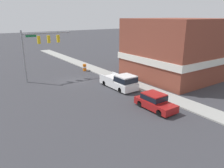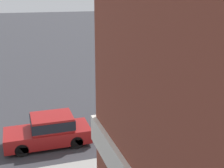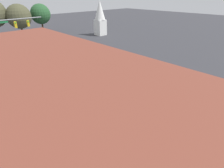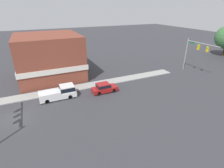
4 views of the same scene
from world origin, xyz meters
TOP-DOWN VIEW (x-y plane):
  - ground_plane at (0.00, 0.00)m, footprint 200.00×200.00m
  - sidewalk_curb at (-5.70, 0.00)m, footprint 2.40×60.00m
  - near_signal_assembly at (3.46, -3.24)m, footprint 6.86×0.49m
  - car_lead at (-2.19, 13.38)m, footprint 1.84×4.29m
  - pickup_truck_parked at (-3.23, 6.50)m, footprint 2.15×5.58m
  - construction_barrel at (-3.90, -4.43)m, footprint 0.58×0.58m
  - corner_brick_building at (-13.37, 6.37)m, footprint 12.25×12.08m

SIDE VIEW (x-z plane):
  - ground_plane at x=0.00m, z-range 0.00..0.00m
  - sidewalk_curb at x=-5.70m, z-range 0.00..0.14m
  - construction_barrel at x=-3.90m, z-range 0.01..1.16m
  - car_lead at x=-2.19m, z-range 0.03..1.61m
  - pickup_truck_parked at x=-3.23m, z-range -0.02..1.93m
  - corner_brick_building at x=-13.37m, z-range -0.12..8.35m
  - near_signal_assembly at x=3.46m, z-range 1.64..8.67m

